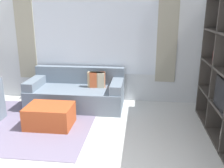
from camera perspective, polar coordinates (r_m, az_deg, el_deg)
wall_back at (r=5.81m, az=-3.98°, el=9.38°), size 6.48×0.11×2.70m
area_rug at (r=5.05m, az=-18.51°, el=-8.65°), size 2.41×2.27×0.01m
couch_main at (r=5.61m, az=-7.92°, el=-2.02°), size 2.06×0.98×0.83m
ottoman at (r=4.77m, az=-14.02°, el=-7.11°), size 0.83×0.62×0.41m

